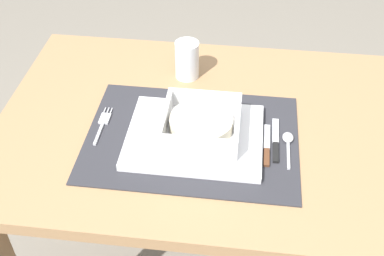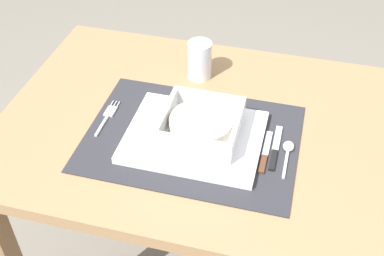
{
  "view_description": "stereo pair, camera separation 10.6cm",
  "coord_description": "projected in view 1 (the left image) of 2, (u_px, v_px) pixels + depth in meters",
  "views": [
    {
      "loc": [
        0.07,
        -0.84,
        1.45
      ],
      "look_at": [
        -0.03,
        -0.06,
        0.74
      ],
      "focal_mm": 46.24,
      "sensor_mm": 36.0,
      "label": 1
    },
    {
      "loc": [
        0.17,
        -0.82,
        1.45
      ],
      "look_at": [
        -0.03,
        -0.06,
        0.74
      ],
      "focal_mm": 46.24,
      "sensor_mm": 36.0,
      "label": 2
    }
  ],
  "objects": [
    {
      "name": "bread_knife",
      "position": [
        267.0,
        147.0,
        1.05
      ],
      "size": [
        0.01,
        0.13,
        0.01
      ],
      "rotation": [
        0.0,
        0.0,
        -0.06
      ],
      "color": "#59331E",
      "rests_on": "placemat"
    },
    {
      "name": "serving_plate",
      "position": [
        195.0,
        136.0,
        1.07
      ],
      "size": [
        0.29,
        0.23,
        0.02
      ],
      "primitive_type": "cube",
      "color": "white",
      "rests_on": "placemat"
    },
    {
      "name": "drinking_glass",
      "position": [
        187.0,
        62.0,
        1.22
      ],
      "size": [
        0.06,
        0.06,
        0.1
      ],
      "color": "white",
      "rests_on": "dining_table"
    },
    {
      "name": "porridge_bowl",
      "position": [
        201.0,
        125.0,
        1.05
      ],
      "size": [
        0.16,
        0.16,
        0.05
      ],
      "color": "white",
      "rests_on": "serving_plate"
    },
    {
      "name": "dining_table",
      "position": [
        207.0,
        157.0,
        1.19
      ],
      "size": [
        0.96,
        0.66,
        0.71
      ],
      "color": "#A37A51",
      "rests_on": "ground"
    },
    {
      "name": "butter_knife",
      "position": [
        276.0,
        143.0,
        1.06
      ],
      "size": [
        0.01,
        0.14,
        0.01
      ],
      "rotation": [
        0.0,
        0.0,
        0.07
      ],
      "color": "black",
      "rests_on": "placemat"
    },
    {
      "name": "placemat",
      "position": [
        192.0,
        138.0,
        1.08
      ],
      "size": [
        0.46,
        0.33,
        0.0
      ],
      "primitive_type": "cube",
      "color": "#2D2D33",
      "rests_on": "dining_table"
    },
    {
      "name": "spoon",
      "position": [
        288.0,
        141.0,
        1.06
      ],
      "size": [
        0.02,
        0.11,
        0.01
      ],
      "rotation": [
        0.0,
        0.0,
        0.04
      ],
      "color": "silver",
      "rests_on": "placemat"
    },
    {
      "name": "fork",
      "position": [
        103.0,
        123.0,
        1.11
      ],
      "size": [
        0.02,
        0.13,
        0.0
      ],
      "rotation": [
        0.0,
        0.0,
        0.07
      ],
      "color": "silver",
      "rests_on": "placemat"
    }
  ]
}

